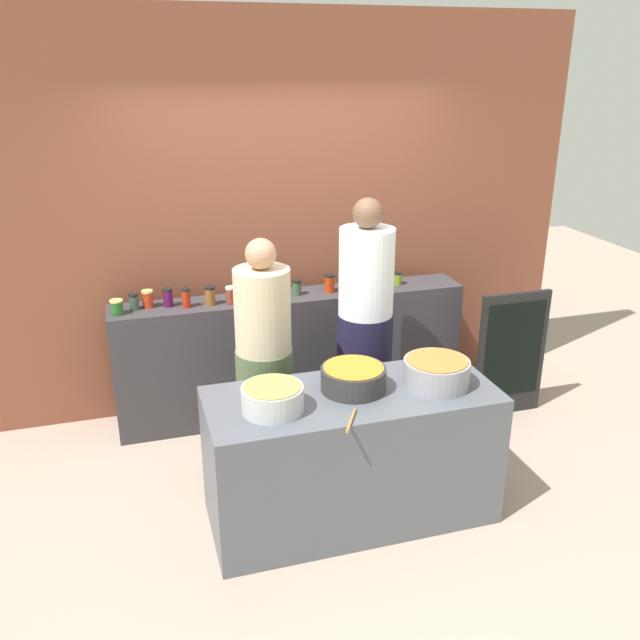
{
  "coord_description": "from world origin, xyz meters",
  "views": [
    {
      "loc": [
        -1.18,
        -3.59,
        2.64
      ],
      "look_at": [
        0.0,
        0.35,
        1.05
      ],
      "focal_mm": 37.98,
      "sensor_mm": 36.0,
      "label": 1
    }
  ],
  "objects_px": {
    "preserve_jar_7": "(266,286)",
    "preserve_jar_11": "(380,280)",
    "preserve_jar_0": "(117,307)",
    "preserve_jar_2": "(148,299)",
    "preserve_jar_12": "(397,278)",
    "cooking_pot_left": "(273,398)",
    "cooking_pot_center": "(353,378)",
    "cook_in_cap": "(365,337)",
    "preserve_jar_9": "(330,283)",
    "preserve_jar_8": "(297,288)",
    "preserve_jar_6": "(230,295)",
    "cook_with_tongs": "(264,372)",
    "preserve_jar_1": "(134,302)",
    "cooking_pot_right": "(436,373)",
    "chalkboard_sign": "(511,354)",
    "preserve_jar_5": "(210,296)",
    "preserve_jar_10": "(362,282)",
    "preserve_jar_4": "(186,298)",
    "preserve_jar_3": "(168,298)",
    "wooden_spoon": "(351,420)"
  },
  "relations": [
    {
      "from": "preserve_jar_7",
      "to": "preserve_jar_11",
      "type": "height_order",
      "value": "preserve_jar_7"
    },
    {
      "from": "preserve_jar_6",
      "to": "cooking_pot_left",
      "type": "height_order",
      "value": "preserve_jar_6"
    },
    {
      "from": "preserve_jar_5",
      "to": "preserve_jar_7",
      "type": "height_order",
      "value": "same"
    },
    {
      "from": "preserve_jar_11",
      "to": "preserve_jar_5",
      "type": "bearing_deg",
      "value": -178.98
    },
    {
      "from": "preserve_jar_5",
      "to": "cooking_pot_right",
      "type": "relative_size",
      "value": 0.35
    },
    {
      "from": "preserve_jar_10",
      "to": "preserve_jar_8",
      "type": "bearing_deg",
      "value": -179.95
    },
    {
      "from": "preserve_jar_3",
      "to": "cooking_pot_center",
      "type": "bearing_deg",
      "value": -55.53
    },
    {
      "from": "preserve_jar_12",
      "to": "preserve_jar_2",
      "type": "bearing_deg",
      "value": 179.19
    },
    {
      "from": "preserve_jar_0",
      "to": "cooking_pot_center",
      "type": "xyz_separation_m",
      "value": [
        1.29,
        -1.29,
        -0.12
      ]
    },
    {
      "from": "preserve_jar_10",
      "to": "cooking_pot_left",
      "type": "height_order",
      "value": "preserve_jar_10"
    },
    {
      "from": "preserve_jar_9",
      "to": "cooking_pot_left",
      "type": "xyz_separation_m",
      "value": [
        -0.78,
        -1.45,
        -0.14
      ]
    },
    {
      "from": "preserve_jar_9",
      "to": "cooking_pot_right",
      "type": "relative_size",
      "value": 0.35
    },
    {
      "from": "preserve_jar_5",
      "to": "preserve_jar_12",
      "type": "xyz_separation_m",
      "value": [
        1.48,
        0.05,
        -0.02
      ]
    },
    {
      "from": "preserve_jar_1",
      "to": "cooking_pot_center",
      "type": "bearing_deg",
      "value": -49.32
    },
    {
      "from": "preserve_jar_2",
      "to": "preserve_jar_4",
      "type": "distance_m",
      "value": 0.27
    },
    {
      "from": "preserve_jar_12",
      "to": "cook_with_tongs",
      "type": "distance_m",
      "value": 1.49
    },
    {
      "from": "preserve_jar_0",
      "to": "preserve_jar_2",
      "type": "relative_size",
      "value": 0.85
    },
    {
      "from": "preserve_jar_7",
      "to": "cooking_pot_center",
      "type": "height_order",
      "value": "preserve_jar_7"
    },
    {
      "from": "preserve_jar_12",
      "to": "preserve_jar_0",
      "type": "bearing_deg",
      "value": -178.29
    },
    {
      "from": "preserve_jar_12",
      "to": "cooking_pot_left",
      "type": "distance_m",
      "value": 2.0
    },
    {
      "from": "preserve_jar_1",
      "to": "preserve_jar_10",
      "type": "distance_m",
      "value": 1.71
    },
    {
      "from": "preserve_jar_8",
      "to": "preserve_jar_10",
      "type": "relative_size",
      "value": 1.18
    },
    {
      "from": "wooden_spoon",
      "to": "preserve_jar_9",
      "type": "bearing_deg",
      "value": 76.39
    },
    {
      "from": "cooking_pot_right",
      "to": "wooden_spoon",
      "type": "height_order",
      "value": "cooking_pot_right"
    },
    {
      "from": "preserve_jar_6",
      "to": "cook_with_tongs",
      "type": "relative_size",
      "value": 0.08
    },
    {
      "from": "preserve_jar_12",
      "to": "preserve_jar_1",
      "type": "bearing_deg",
      "value": 179.81
    },
    {
      "from": "cooking_pot_right",
      "to": "cook_in_cap",
      "type": "bearing_deg",
      "value": 98.44
    },
    {
      "from": "preserve_jar_7",
      "to": "cooking_pot_left",
      "type": "distance_m",
      "value": 1.55
    },
    {
      "from": "preserve_jar_5",
      "to": "preserve_jar_3",
      "type": "bearing_deg",
      "value": 169.72
    },
    {
      "from": "preserve_jar_5",
      "to": "preserve_jar_1",
      "type": "bearing_deg",
      "value": 174.16
    },
    {
      "from": "preserve_jar_1",
      "to": "preserve_jar_6",
      "type": "xyz_separation_m",
      "value": [
        0.68,
        -0.08,
        0.01
      ]
    },
    {
      "from": "preserve_jar_9",
      "to": "cook_with_tongs",
      "type": "height_order",
      "value": "cook_with_tongs"
    },
    {
      "from": "preserve_jar_6",
      "to": "chalkboard_sign",
      "type": "distance_m",
      "value": 2.2
    },
    {
      "from": "preserve_jar_0",
      "to": "preserve_jar_7",
      "type": "xyz_separation_m",
      "value": [
        1.09,
        0.11,
        0.01
      ]
    },
    {
      "from": "preserve_jar_4",
      "to": "preserve_jar_8",
      "type": "relative_size",
      "value": 1.22
    },
    {
      "from": "cooking_pot_right",
      "to": "cook_in_cap",
      "type": "distance_m",
      "value": 0.88
    },
    {
      "from": "preserve_jar_9",
      "to": "preserve_jar_8",
      "type": "bearing_deg",
      "value": 178.5
    },
    {
      "from": "wooden_spoon",
      "to": "cooking_pot_right",
      "type": "bearing_deg",
      "value": 23.39
    },
    {
      "from": "preserve_jar_0",
      "to": "preserve_jar_12",
      "type": "xyz_separation_m",
      "value": [
        2.13,
        0.06,
        -0.0
      ]
    },
    {
      "from": "cooking_pot_right",
      "to": "cook_in_cap",
      "type": "height_order",
      "value": "cook_in_cap"
    },
    {
      "from": "preserve_jar_5",
      "to": "cooking_pot_left",
      "type": "relative_size",
      "value": 0.4
    },
    {
      "from": "preserve_jar_6",
      "to": "cooking_pot_right",
      "type": "xyz_separation_m",
      "value": [
        0.98,
        -1.38,
        -0.12
      ]
    },
    {
      "from": "wooden_spoon",
      "to": "preserve_jar_4",
      "type": "bearing_deg",
      "value": 112.12
    },
    {
      "from": "preserve_jar_1",
      "to": "cooking_pot_right",
      "type": "height_order",
      "value": "preserve_jar_1"
    },
    {
      "from": "cooking_pot_left",
      "to": "preserve_jar_11",
      "type": "bearing_deg",
      "value": 50.61
    },
    {
      "from": "preserve_jar_5",
      "to": "preserve_jar_7",
      "type": "relative_size",
      "value": 1.0
    },
    {
      "from": "preserve_jar_1",
      "to": "preserve_jar_2",
      "type": "relative_size",
      "value": 0.93
    },
    {
      "from": "cooking_pot_center",
      "to": "cook_in_cap",
      "type": "distance_m",
      "value": 0.86
    },
    {
      "from": "preserve_jar_11",
      "to": "cook_in_cap",
      "type": "bearing_deg",
      "value": -120.01
    },
    {
      "from": "preserve_jar_11",
      "to": "preserve_jar_8",
      "type": "bearing_deg",
      "value": 179.29
    }
  ]
}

